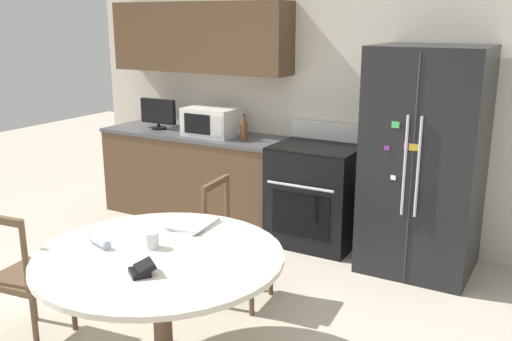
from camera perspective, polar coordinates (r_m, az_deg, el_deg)
back_wall at (r=5.54m, az=3.30°, el=8.87°), size 5.20×0.44×2.60m
kitchen_counter at (r=5.94m, az=-6.11°, el=-0.45°), size 1.98×0.64×0.90m
refrigerator at (r=4.78m, az=16.50°, el=0.90°), size 0.87×0.80×1.83m
oven_range at (r=5.25m, az=6.03°, el=-2.33°), size 0.76×0.68×1.08m
microwave at (r=5.66m, az=-4.43°, el=4.91°), size 0.52×0.38×0.27m
countertop_tv at (r=6.05m, az=-9.75°, el=5.72°), size 0.42×0.16×0.32m
counter_bottle at (r=5.42m, az=-1.24°, el=4.04°), size 0.07×0.07×0.25m
dining_table at (r=3.35m, az=-9.54°, el=-10.01°), size 1.41×1.41×0.74m
dining_chair_left at (r=3.95m, az=-21.94°, el=-9.93°), size 0.47×0.47×0.90m
dining_chair_far at (r=4.18m, az=-1.97°, el=-7.40°), size 0.46×0.46×0.90m
candle_glass at (r=3.37m, az=-10.39°, el=-6.96°), size 0.09×0.09×0.09m
folded_napkin at (r=3.47m, az=-15.34°, el=-6.89°), size 0.17×0.10×0.05m
wallet at (r=3.06m, az=-11.31°, el=-9.68°), size 0.17×0.17×0.07m
mail_stack at (r=3.68m, az=-6.24°, el=-5.36°), size 0.25×0.32×0.02m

